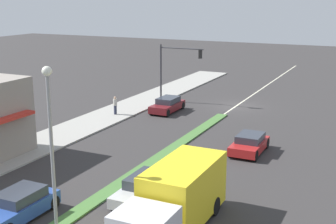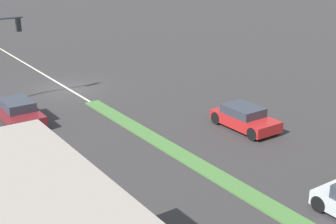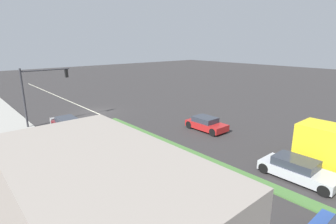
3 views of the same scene
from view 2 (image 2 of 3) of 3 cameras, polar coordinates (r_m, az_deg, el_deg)
ground_plane at (r=19.88m, az=8.80°, el=-9.43°), size 160.00×160.00×0.00m
lane_marking_center at (r=34.16m, az=-12.20°, el=2.86°), size 0.16×60.00×0.01m
hatchback_red at (r=26.14m, az=9.32°, el=-0.72°), size 1.87×3.85×1.25m
sedan_maroon at (r=27.93m, az=-17.74°, el=-0.03°), size 1.82×4.16×1.32m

